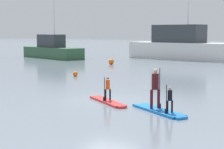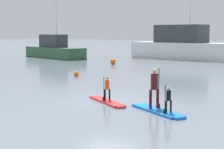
% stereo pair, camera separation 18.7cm
% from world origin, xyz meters
% --- Properties ---
extents(ground_plane, '(240.00, 240.00, 0.00)m').
position_xyz_m(ground_plane, '(0.00, 0.00, 0.00)').
color(ground_plane, slate).
extents(paddleboard_near, '(2.88, 2.14, 0.10)m').
position_xyz_m(paddleboard_near, '(0.34, -0.53, 0.05)').
color(paddleboard_near, red).
rests_on(paddleboard_near, ground).
extents(paddler_child_solo, '(0.28, 0.34, 1.09)m').
position_xyz_m(paddler_child_solo, '(0.33, -0.54, 0.71)').
color(paddler_child_solo, black).
rests_on(paddler_child_solo, paddleboard_near).
extents(paddleboard_far, '(3.01, 2.18, 0.10)m').
position_xyz_m(paddleboard_far, '(3.26, -1.28, 0.05)').
color(paddleboard_far, blue).
rests_on(paddleboard_far, ground).
extents(paddler_adult, '(0.40, 0.45, 1.66)m').
position_xyz_m(paddler_adult, '(3.01, -1.11, 1.04)').
color(paddler_adult, '#4C1419').
rests_on(paddler_adult, paddleboard_far).
extents(paddler_child_front, '(0.26, 0.33, 1.11)m').
position_xyz_m(paddler_child_front, '(3.90, -1.69, 0.67)').
color(paddler_child_front, black).
rests_on(paddler_child_front, paddleboard_far).
extents(fishing_boat_white_large, '(14.69, 5.44, 9.14)m').
position_xyz_m(fishing_boat_white_large, '(-7.38, 28.42, 1.51)').
color(fishing_boat_white_large, silver).
rests_on(fishing_boat_white_large, ground).
extents(motor_boat_small_navy, '(9.96, 5.35, 8.42)m').
position_xyz_m(motor_boat_small_navy, '(-22.04, 22.19, 1.01)').
color(motor_boat_small_navy, '#2D5638').
rests_on(motor_boat_small_navy, ground).
extents(mooring_buoy_near, '(0.36, 0.36, 0.36)m').
position_xyz_m(mooring_buoy_near, '(-7.49, 7.45, 0.18)').
color(mooring_buoy_near, orange).
rests_on(mooring_buoy_near, ground).
extents(mooring_buoy_far, '(0.55, 0.55, 0.55)m').
position_xyz_m(mooring_buoy_far, '(-10.86, 17.83, 0.27)').
color(mooring_buoy_far, orange).
rests_on(mooring_buoy_far, ground).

